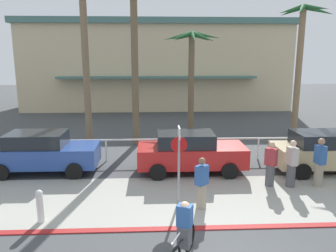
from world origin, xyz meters
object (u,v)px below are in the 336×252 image
bollard_1 (40,206)px  car_blue_1 (42,152)px  palm_tree_2 (133,15)px  pedestrian_2 (292,165)px  stop_sign_bike_lane (179,154)px  pedestrian_3 (202,185)px  pedestrian_0 (270,166)px  car_tan_3 (326,151)px  palm_tree_4 (301,42)px  pedestrian_1 (319,164)px  cyclist_black_0 (184,234)px  palm_tree_1 (83,9)px  palm_tree_3 (192,55)px  car_red_2 (190,152)px

bollard_1 → car_blue_1: size_ratio=0.23×
palm_tree_2 → pedestrian_2: bearing=-46.5°
stop_sign_bike_lane → pedestrian_2: bearing=15.6°
palm_tree_2 → pedestrian_3: size_ratio=5.34×
car_blue_1 → pedestrian_0: pedestrian_0 is taller
car_tan_3 → pedestrian_3: bearing=-150.5°
palm_tree_4 → pedestrian_1: 9.51m
bollard_1 → palm_tree_4: (11.83, 10.20, 5.00)m
pedestrian_2 → pedestrian_3: pedestrian_2 is taller
pedestrian_3 → cyclist_black_0: bearing=-106.6°
palm_tree_1 → palm_tree_3: size_ratio=1.63×
stop_sign_bike_lane → car_tan_3: bearing=23.6°
palm_tree_1 → car_tan_3: (10.59, -4.84, -6.19)m
car_blue_1 → pedestrian_3: car_blue_1 is taller
pedestrian_1 → pedestrian_2: 1.03m
car_tan_3 → cyclist_black_0: (-6.47, -5.93, -0.18)m
car_red_2 → cyclist_black_0: car_red_2 is taller
palm_tree_2 → car_blue_1: size_ratio=2.03×
palm_tree_1 → pedestrian_2: (8.48, -6.43, -6.23)m
car_tan_3 → pedestrian_1: 1.93m
stop_sign_bike_lane → palm_tree_4: palm_tree_4 is taller
car_tan_3 → pedestrian_3: 6.50m
palm_tree_1 → cyclist_black_0: size_ratio=5.95×
palm_tree_3 → palm_tree_4: palm_tree_4 is taller
car_tan_3 → cyclist_black_0: car_tan_3 is taller
car_blue_1 → car_red_2: size_ratio=1.00×
pedestrian_1 → palm_tree_4: bearing=72.7°
pedestrian_0 → stop_sign_bike_lane: bearing=-159.5°
pedestrian_0 → palm_tree_4: bearing=61.4°
palm_tree_3 → pedestrian_3: bearing=-94.7°
car_red_2 → pedestrian_2: (3.53, -1.79, -0.04)m
bollard_1 → palm_tree_2: (2.34, 8.61, 6.23)m
palm_tree_4 → cyclist_black_0: palm_tree_4 is taller
palm_tree_3 → cyclist_black_0: palm_tree_3 is taller
palm_tree_3 → palm_tree_4: bearing=-7.7°
palm_tree_1 → pedestrian_1: size_ratio=5.47×
bollard_1 → car_red_2: car_red_2 is taller
palm_tree_3 → pedestrian_1: (3.72, -8.75, -3.92)m
bollard_1 → cyclist_black_0: bearing=-27.2°
stop_sign_bike_lane → pedestrian_3: size_ratio=1.53×
pedestrian_1 → palm_tree_2: bearing=138.0°
palm_tree_2 → car_tan_3: size_ratio=2.03×
car_tan_3 → cyclist_black_0: size_ratio=2.60×
palm_tree_1 → cyclist_black_0: (4.12, -10.77, -6.36)m
pedestrian_0 → pedestrian_2: size_ratio=0.96×
palm_tree_4 → cyclist_black_0: 15.33m
palm_tree_4 → car_blue_1: (-13.10, -5.84, -4.65)m
car_red_2 → palm_tree_1: bearing=136.9°
palm_tree_4 → car_red_2: (-7.02, -6.11, -4.65)m
palm_tree_4 → pedestrian_2: palm_tree_4 is taller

